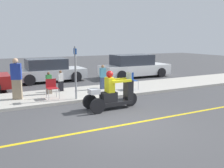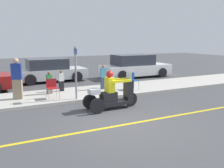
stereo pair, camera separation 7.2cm
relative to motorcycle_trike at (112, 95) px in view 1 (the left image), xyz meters
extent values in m
plane|color=#424244|center=(-0.49, -1.79, -0.52)|extent=(60.00, 60.00, 0.00)
cube|color=gold|center=(-0.02, -1.79, -0.52)|extent=(24.00, 0.12, 0.01)
cube|color=#B2ADA3|center=(-0.49, 2.81, -0.46)|extent=(28.00, 2.80, 0.12)
cylinder|color=black|center=(0.80, 0.00, -0.24)|extent=(0.56, 0.10, 0.56)
cylinder|color=black|center=(-0.77, -0.36, -0.24)|extent=(0.56, 0.10, 0.56)
cylinder|color=black|center=(-0.77, 0.36, -0.24)|extent=(0.56, 0.10, 0.56)
cube|color=black|center=(-0.02, 0.00, -0.30)|extent=(1.47, 0.50, 0.14)
cube|color=black|center=(-0.16, 0.00, -0.05)|extent=(0.59, 0.39, 0.36)
cube|color=black|center=(0.70, 0.00, 0.08)|extent=(0.24, 0.39, 0.91)
cube|color=silver|center=(0.72, 0.00, 0.69)|extent=(0.03, 0.36, 0.30)
cube|color=silver|center=(-0.75, 0.00, 0.22)|extent=(0.36, 0.39, 0.18)
cube|color=yellow|center=(-0.11, 0.00, 0.41)|extent=(0.26, 0.38, 0.55)
sphere|color=red|center=(-0.11, 0.00, 0.81)|extent=(0.26, 0.26, 0.26)
cube|color=black|center=(0.02, -0.12, -0.05)|extent=(0.14, 0.14, 0.36)
cube|color=black|center=(0.02, 0.12, -0.05)|extent=(0.14, 0.14, 0.36)
cube|color=yellow|center=(0.29, -0.20, 0.54)|extent=(0.81, 0.09, 0.09)
cube|color=yellow|center=(0.29, 0.20, 0.54)|extent=(0.81, 0.09, 0.09)
cube|color=#38476B|center=(1.05, 3.07, -0.11)|extent=(0.26, 0.18, 0.59)
cube|color=#4C99B7|center=(1.05, 3.07, 0.42)|extent=(0.29, 0.18, 0.47)
sphere|color=#9E704C|center=(1.05, 3.07, 0.74)|extent=(0.16, 0.16, 0.16)
cube|color=gray|center=(-3.06, 2.78, 0.01)|extent=(0.43, 0.35, 0.84)
cube|color=navy|center=(-3.06, 2.78, 0.76)|extent=(0.47, 0.36, 0.66)
sphere|color=tan|center=(-3.06, 2.78, 1.21)|extent=(0.23, 0.23, 0.23)
cube|color=#726656|center=(-1.64, 3.16, -0.16)|extent=(0.24, 0.19, 0.49)
cube|color=#267233|center=(-1.64, 3.16, 0.29)|extent=(0.27, 0.19, 0.39)
sphere|color=brown|center=(-1.64, 3.16, 0.55)|extent=(0.13, 0.13, 0.13)
cube|color=black|center=(-0.99, 3.52, -0.16)|extent=(0.22, 0.16, 0.49)
cube|color=silver|center=(-0.99, 3.52, 0.28)|extent=(0.25, 0.16, 0.39)
sphere|color=brown|center=(-0.99, 3.52, 0.54)|extent=(0.13, 0.13, 0.13)
cylinder|color=#A5A8AD|center=(-1.95, 1.93, -0.18)|extent=(0.02, 0.02, 0.44)
cylinder|color=#A5A8AD|center=(-1.51, 1.93, -0.18)|extent=(0.02, 0.02, 0.44)
cylinder|color=#A5A8AD|center=(-1.96, 2.37, -0.18)|extent=(0.02, 0.02, 0.44)
cylinder|color=#A5A8AD|center=(-1.52, 2.37, -0.18)|extent=(0.02, 0.02, 0.44)
cube|color=maroon|center=(-1.74, 2.15, 0.05)|extent=(0.45, 0.45, 0.02)
cube|color=maroon|center=(-1.74, 2.37, 0.23)|extent=(0.44, 0.03, 0.38)
cylinder|color=#A5A8AD|center=(2.07, 2.04, -0.18)|extent=(0.02, 0.02, 0.44)
cylinder|color=#A5A8AD|center=(2.51, 2.05, -0.18)|extent=(0.02, 0.02, 0.44)
cylinder|color=#A5A8AD|center=(2.06, 2.48, -0.18)|extent=(0.02, 0.02, 0.44)
cylinder|color=#A5A8AD|center=(2.50, 2.49, -0.18)|extent=(0.02, 0.02, 0.44)
cube|color=#1E479E|center=(2.29, 2.26, 0.05)|extent=(0.45, 0.45, 0.02)
cube|color=#1E479E|center=(2.28, 2.48, 0.23)|extent=(0.44, 0.03, 0.38)
cube|color=silver|center=(-0.60, 7.28, -0.04)|extent=(4.27, 1.84, 0.61)
cube|color=#2D333D|center=(-0.81, 7.28, 0.58)|extent=(2.35, 1.65, 0.64)
cylinder|color=black|center=(0.79, 6.36, -0.20)|extent=(0.64, 0.22, 0.64)
cylinder|color=black|center=(0.79, 8.20, -0.20)|extent=(0.64, 0.22, 0.64)
cylinder|color=black|center=(-1.99, 6.36, -0.20)|extent=(0.64, 0.22, 0.64)
cylinder|color=black|center=(-1.99, 8.20, -0.20)|extent=(0.64, 0.22, 0.64)
cube|color=silver|center=(5.07, 6.40, -0.01)|extent=(4.86, 1.85, 0.68)
cube|color=#2D333D|center=(4.83, 6.40, 0.68)|extent=(2.67, 1.67, 0.70)
cylinder|color=black|center=(6.65, 5.47, -0.20)|extent=(0.64, 0.22, 0.64)
cylinder|color=black|center=(6.65, 7.32, -0.20)|extent=(0.64, 0.22, 0.64)
cylinder|color=black|center=(3.49, 5.47, -0.20)|extent=(0.64, 0.22, 0.64)
cylinder|color=black|center=(3.49, 7.32, -0.20)|extent=(0.64, 0.22, 0.64)
cylinder|color=gray|center=(-0.87, 1.66, 0.70)|extent=(0.08, 0.08, 2.20)
cube|color=#1E51AD|center=(-0.87, 1.66, 1.60)|extent=(0.02, 0.36, 0.24)
camera|label=1|loc=(-4.23, -8.16, 2.10)|focal=40.00mm
camera|label=2|loc=(-4.16, -8.19, 2.10)|focal=40.00mm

